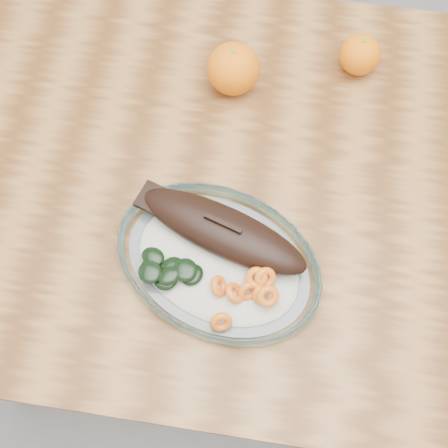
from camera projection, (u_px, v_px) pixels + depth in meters
The scene contains 5 objects.
ground at pixel (243, 300), 1.61m from camera, with size 3.00×3.00×0.00m, color slate.
dining_table at pixel (254, 203), 1.01m from camera, with size 1.20×0.80×0.75m.
plated_meal at pixel (218, 259), 0.84m from camera, with size 0.73×0.73×0.08m.
orange_left at pixel (233, 69), 0.95m from camera, with size 0.09×0.09×0.09m, color #FF6D05.
orange_right at pixel (360, 55), 0.97m from camera, with size 0.07×0.07×0.07m, color #FF6D05.
Camera 1 is at (0.01, -0.44, 1.56)m, focal length 45.00 mm.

